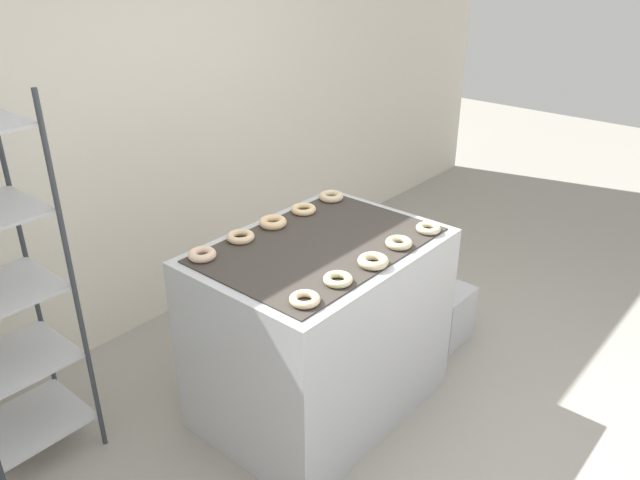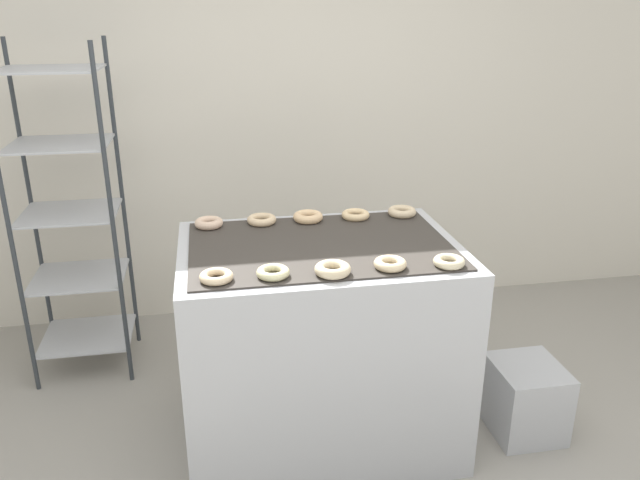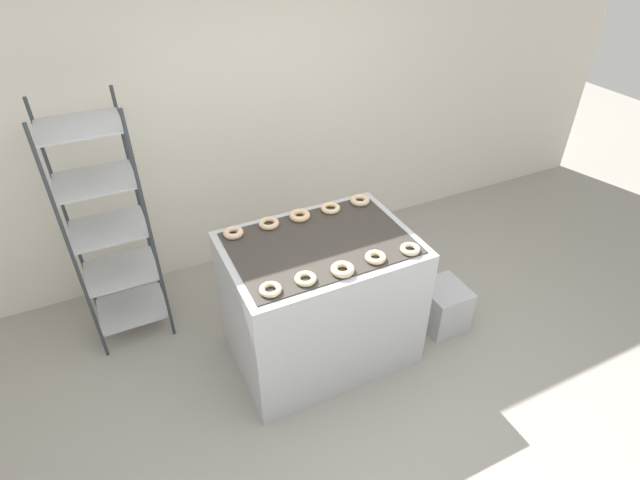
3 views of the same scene
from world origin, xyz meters
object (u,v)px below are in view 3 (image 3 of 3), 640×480
Objects in this scene: donut_near_center at (343,269)px; donut_far_rightmost at (360,200)px; glaze_bin at (443,306)px; donut_near_rightmost at (410,249)px; fryer_machine at (320,300)px; donut_far_leftmost at (233,233)px; donut_far_center at (299,216)px; donut_far_left at (269,223)px; baking_rack_cart at (109,229)px; donut_near_right at (375,257)px; donut_far_right at (331,208)px; donut_near_leftmost at (270,289)px; donut_near_left at (306,279)px.

donut_near_center is 1.03× the size of donut_far_rightmost.
donut_near_rightmost reaches higher than glaze_bin.
donut_near_rightmost is at bearing -35.07° from fryer_machine.
donut_near_center is 1.08× the size of donut_far_leftmost.
donut_far_center is at bearing 179.80° from donut_far_rightmost.
donut_far_left is at bearing 157.83° from glaze_bin.
baking_rack_cart is 1.85m from donut_near_right.
donut_near_right is 0.63m from donut_far_right.
donut_far_right is (-0.23, 0.65, 0.00)m from donut_near_rightmost.
donut_near_right is at bearing -41.83° from donut_far_leftmost.
donut_far_center is (0.45, 0.63, 0.00)m from donut_near_leftmost.
donut_far_rightmost is at bearing 34.11° from fryer_machine.
donut_near_left is 0.23m from donut_near_center.
donut_far_right reaches higher than fryer_machine.
donut_near_leftmost is 1.02× the size of donut_near_rightmost.
glaze_bin is at bearing -26.35° from donut_far_center.
donut_near_leftmost is 0.93m from donut_far_right.
donut_near_left is (0.22, 0.00, 0.00)m from donut_near_leftmost.
donut_far_rightmost is at bearing 0.09° from donut_far_right.
donut_far_leftmost is 0.97× the size of donut_far_right.
baking_rack_cart is 1.76m from donut_far_rightmost.
donut_near_leftmost is 0.90× the size of donut_far_center.
fryer_machine is 0.61m from donut_near_center.
donut_near_right is 0.96× the size of donut_far_right.
donut_near_right is at bearing -39.17° from baking_rack_cart.
donut_near_leftmost is 0.92m from donut_near_rightmost.
donut_near_right is 0.94m from donut_far_leftmost.
donut_far_center is at bearing -1.01° from donut_far_left.
fryer_machine is 0.65m from donut_far_left.
donut_far_center is 0.24m from donut_far_right.
donut_near_center is 1.09× the size of donut_near_right.
donut_near_leftmost is 0.77m from donut_far_center.
donut_far_leftmost is 0.92× the size of donut_far_center.
donut_near_left is 0.67m from donut_far_center.
baking_rack_cart is 13.84× the size of donut_near_right.
baking_rack_cart is 1.39m from donut_near_leftmost.
donut_near_leftmost is 1.12m from donut_far_rightmost.
baking_rack_cart is 2.53m from glaze_bin.
donut_far_left is (-1.21, 0.49, 0.83)m from glaze_bin.
baking_rack_cart reaches higher than donut_near_right.
baking_rack_cart is at bearing 144.55° from fryer_machine.
donut_far_rightmost is (0.48, 0.65, -0.00)m from donut_near_center.
donut_far_left is at bearing 125.46° from donut_near_right.
donut_near_right is 0.67m from donut_far_center.
baking_rack_cart is 1.54m from donut_far_right.
donut_near_leftmost and donut_far_right have the same top height.
donut_far_leftmost is (0.73, -0.54, 0.09)m from baking_rack_cart.
donut_far_center is at bearing 69.29° from donut_near_left.
donut_near_center is 1.03× the size of donut_far_left.
donut_near_left reaches higher than fryer_machine.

